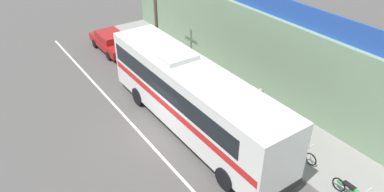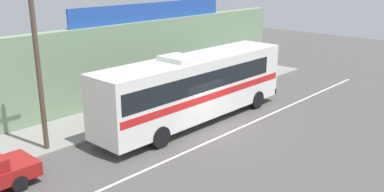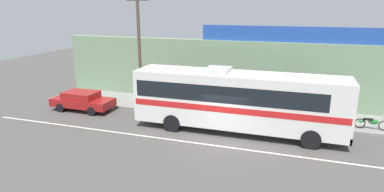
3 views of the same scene
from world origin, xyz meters
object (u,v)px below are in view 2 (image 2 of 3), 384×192
(pedestrian_by_curb, at_px, (162,87))
(motorcycle_green, at_px, (268,69))
(pedestrian_far_right, at_px, (106,104))
(motorcycle_blue, at_px, (242,78))
(motorcycle_red, at_px, (211,85))
(intercity_bus, at_px, (194,85))
(utility_pole, at_px, (37,57))

(pedestrian_by_curb, bearing_deg, motorcycle_green, -6.59)
(pedestrian_far_right, relative_size, pedestrian_by_curb, 1.04)
(motorcycle_blue, height_order, motorcycle_green, same)
(motorcycle_green, height_order, pedestrian_by_curb, pedestrian_by_curb)
(motorcycle_green, bearing_deg, motorcycle_red, 177.54)
(intercity_bus, xyz_separation_m, motorcycle_red, (4.75, 2.78, -1.50))
(intercity_bus, bearing_deg, pedestrian_by_curb, 72.75)
(motorcycle_blue, bearing_deg, intercity_bus, -162.05)
(motorcycle_green, bearing_deg, motorcycle_blue, -179.99)
(motorcycle_blue, xyz_separation_m, pedestrian_far_right, (-11.07, 0.76, 0.52))
(intercity_bus, bearing_deg, pedestrian_far_right, 135.55)
(motorcycle_blue, bearing_deg, motorcycle_red, 174.71)
(pedestrian_by_curb, bearing_deg, intercity_bus, -107.25)
(intercity_bus, relative_size, utility_pole, 1.51)
(utility_pole, height_order, motorcycle_red, utility_pole)
(pedestrian_far_right, bearing_deg, motorcycle_green, -3.01)
(intercity_bus, bearing_deg, motorcycle_green, 12.66)
(utility_pole, relative_size, motorcycle_red, 4.17)
(motorcycle_blue, bearing_deg, motorcycle_green, 0.01)
(motorcycle_blue, relative_size, pedestrian_far_right, 1.18)
(motorcycle_green, xyz_separation_m, pedestrian_far_right, (-14.49, 0.76, 0.52))
(utility_pole, height_order, motorcycle_blue, utility_pole)
(pedestrian_far_right, height_order, pedestrian_by_curb, pedestrian_far_right)
(utility_pole, xyz_separation_m, motorcycle_red, (12.11, 0.45, -3.77))
(motorcycle_red, bearing_deg, pedestrian_far_right, 176.56)
(intercity_bus, relative_size, pedestrian_far_right, 7.53)
(utility_pole, relative_size, motorcycle_green, 4.42)
(motorcycle_blue, relative_size, motorcycle_green, 1.05)
(pedestrian_far_right, xyz_separation_m, pedestrian_by_curb, (4.47, 0.40, -0.04))
(utility_pole, bearing_deg, pedestrian_by_curb, 8.94)
(motorcycle_blue, bearing_deg, utility_pole, -179.33)
(utility_pole, relative_size, pedestrian_by_curb, 5.19)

